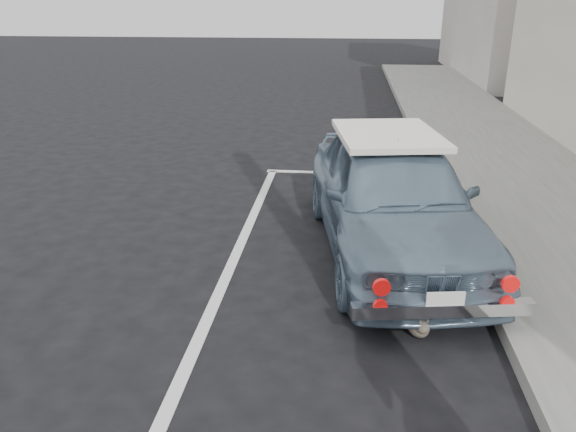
% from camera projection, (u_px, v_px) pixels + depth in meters
% --- Properties ---
extents(pline_front, '(3.00, 0.12, 0.01)m').
position_uv_depth(pline_front, '(353.00, 173.00, 9.74)').
color(pline_front, silver).
rests_on(pline_front, ground).
extents(pline_side, '(0.12, 7.00, 0.01)m').
position_uv_depth(pline_side, '(235.00, 256.00, 6.64)').
color(pline_side, silver).
rests_on(pline_side, ground).
extents(retro_coupe, '(2.28, 4.34, 1.41)m').
position_uv_depth(retro_coupe, '(392.00, 195.00, 6.56)').
color(retro_coupe, slate).
rests_on(retro_coupe, ground).
extents(cat, '(0.25, 0.44, 0.24)m').
position_uv_depth(cat, '(419.00, 325.00, 5.07)').
color(cat, '#64594C').
rests_on(cat, ground).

